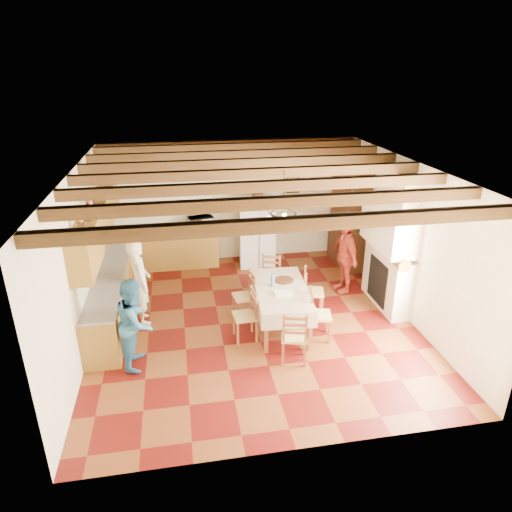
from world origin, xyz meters
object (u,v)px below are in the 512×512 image
Objects in this scene: chair_left_far at (244,296)px; person_woman_red at (345,257)px; refrigerator at (257,232)px; person_man at (140,282)px; chair_end_near at (294,336)px; hutch at (349,217)px; dining_table at (281,292)px; person_woman_blue at (136,323)px; chair_right_near at (320,314)px; chair_end_far at (270,279)px; microwave at (201,224)px; chair_right_far at (313,291)px; chair_left_near at (245,315)px.

person_woman_red reaches higher than chair_left_far.
refrigerator reaches higher than person_man.
person_man is at bearing -19.48° from chair_end_near.
chair_left_far is 0.57× the size of person_man.
hutch is 2.53× the size of chair_end_near.
dining_table is at bearing -118.52° from person_man.
hutch is 1.52× the size of person_woman_red.
person_woman_blue is (-2.66, -3.68, -0.07)m from refrigerator.
hutch is 3.70m from chair_left_far.
person_woman_red is at bearing -19.67° from chair_right_near.
hutch is 4.41m from chair_end_near.
hutch is 5.24m from person_man.
chair_end_far is (-2.25, -1.50, -0.73)m from hutch.
chair_left_far is at bearing -52.94° from person_woman_blue.
person_woman_red is at bearing -42.99° from refrigerator.
refrigerator reaches higher than person_woman_red.
refrigerator reaches higher than chair_end_far.
chair_right_near is (-1.67, -3.10, -0.73)m from hutch.
dining_table is at bearing -68.02° from person_woman_blue.
hutch is 3.49m from dining_table.
chair_end_far is at bearing -72.16° from microwave.
refrigerator reaches higher than person_woman_blue.
person_man is 1.09× the size of person_woman_blue.
person_man reaches higher than microwave.
chair_right_near is at bearing -76.72° from refrigerator.
chair_right_far is at bearing -125.41° from hutch.
chair_left_near is at bearing -33.71° from chair_end_near.
chair_end_near is at bearing -87.35° from microwave.
chair_left_far and chair_right_near have the same top height.
hutch is 4.10× the size of microwave.
refrigerator reaches higher than chair_right_far.
microwave is (-1.24, 4.30, 0.58)m from chair_end_near.
person_woman_red is at bearing 36.05° from dining_table.
chair_end_far is at bearing 128.66° from chair_left_far.
person_woman_red reaches higher than dining_table.
dining_table is at bearing 62.60° from chair_right_near.
chair_left_near is at bearing 128.41° from chair_right_far.
chair_end_near is at bearing -91.23° from dining_table.
hutch is 2.53× the size of chair_right_near.
person_woman_blue is 4.14m from microwave.
refrigerator is 4.54m from person_woman_blue.
chair_right_near is 1.00× the size of chair_end_far.
person_man is (-3.33, 0.27, 0.36)m from chair_right_far.
chair_right_near is at bearing -124.20° from person_man.
chair_end_far is (0.02, 1.10, -0.24)m from dining_table.
chair_end_near is at bearing 15.08° from chair_left_far.
chair_end_near is 0.57× the size of person_man.
hutch is at bearing -5.01° from refrigerator.
refrigerator is 3.52m from person_man.
refrigerator reaches higher than microwave.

